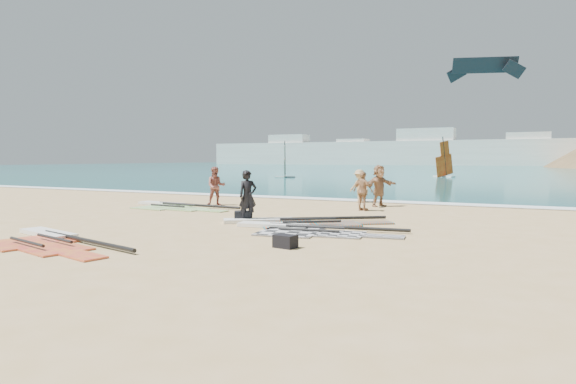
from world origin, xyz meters
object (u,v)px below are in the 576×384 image
at_px(rig_red, 49,240).
at_px(beachgoer_left, 216,186).
at_px(rig_green, 173,206).
at_px(beachgoer_right, 379,186).
at_px(rig_orange, 294,222).
at_px(beachgoer_mid, 359,186).
at_px(gear_bag_near, 243,216).
at_px(gear_bag_far, 285,241).
at_px(person_wetsuit, 248,196).
at_px(beachgoer_back, 363,191).
at_px(rig_grey, 301,229).

distance_m(rig_red, beachgoer_left, 10.73).
height_order(rig_green, rig_red, rig_green).
bearing_deg(beachgoer_right, rig_orange, -158.02).
xyz_separation_m(beachgoer_left, beachgoer_mid, (5.79, 4.42, -0.08)).
xyz_separation_m(gear_bag_near, gear_bag_far, (3.66, -3.90, -0.02)).
height_order(rig_red, beachgoer_mid, beachgoer_mid).
bearing_deg(beachgoer_left, gear_bag_near, -81.24).
relative_size(rig_orange, rig_red, 1.02).
bearing_deg(person_wetsuit, rig_red, -169.07).
height_order(beachgoer_back, beachgoer_right, beachgoer_right).
xyz_separation_m(rig_green, person_wetsuit, (5.87, -2.99, 0.87)).
height_order(beachgoer_mid, beachgoer_back, beachgoer_mid).
distance_m(rig_grey, person_wetsuit, 2.93).
xyz_separation_m(rig_grey, rig_green, (-8.45, 4.06, 0.00)).
bearing_deg(beachgoer_left, rig_orange, -68.97).
relative_size(rig_red, gear_bag_near, 9.56).
bearing_deg(rig_green, gear_bag_far, -31.94).
xyz_separation_m(gear_bag_near, beachgoer_mid, (1.49, 8.98, 0.66)).
relative_size(rig_orange, gear_bag_near, 9.75).
bearing_deg(rig_orange, person_wetsuit, 158.79).
height_order(rig_grey, rig_red, same).
bearing_deg(rig_grey, beachgoer_back, 82.66).
bearing_deg(beachgoer_mid, rig_green, -120.92).
height_order(rig_red, gear_bag_near, gear_bag_near).
xyz_separation_m(rig_grey, beachgoer_right, (0.10, 8.59, 0.93)).
bearing_deg(rig_orange, beachgoer_left, 111.21).
relative_size(gear_bag_far, person_wetsuit, 0.30).
distance_m(rig_grey, beachgoer_right, 8.64).
bearing_deg(rig_grey, beachgoer_right, 81.89).
xyz_separation_m(gear_bag_near, beachgoer_right, (2.94, 7.44, 0.80)).
relative_size(rig_grey, rig_green, 0.94).
bearing_deg(rig_red, beachgoer_left, 113.11).
height_order(rig_green, beachgoer_back, beachgoer_back).
distance_m(rig_grey, rig_green, 9.37).
relative_size(gear_bag_far, beachgoer_mid, 0.32).
xyz_separation_m(rig_red, beachgoer_left, (-1.84, 10.53, 0.88)).
xyz_separation_m(rig_red, gear_bag_far, (6.12, 2.07, 0.12)).
relative_size(beachgoer_left, beachgoer_mid, 1.10).
bearing_deg(beachgoer_left, beachgoer_right, -12.87).
distance_m(person_wetsuit, beachgoer_mid, 9.14).
relative_size(rig_orange, beachgoer_right, 2.90).
bearing_deg(gear_bag_far, beachgoer_right, 93.62).
bearing_deg(beachgoer_right, gear_bag_far, -146.16).
xyz_separation_m(gear_bag_near, beachgoer_left, (-4.30, 4.56, 0.74)).
height_order(rig_grey, rig_orange, rig_orange).
xyz_separation_m(beachgoer_mid, beachgoer_back, (1.34, -3.68, -0.00)).
height_order(rig_red, beachgoer_right, beachgoer_right).
distance_m(person_wetsuit, beachgoer_back, 5.96).
xyz_separation_m(rig_orange, rig_red, (-4.37, -6.28, -0.00)).
relative_size(rig_green, beachgoer_back, 3.53).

